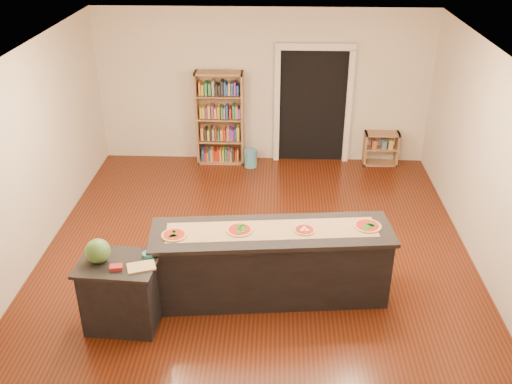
{
  "coord_description": "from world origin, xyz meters",
  "views": [
    {
      "loc": [
        0.27,
        -6.46,
        4.52
      ],
      "look_at": [
        0.0,
        0.2,
        1.0
      ],
      "focal_mm": 40.0,
      "sensor_mm": 36.0,
      "label": 1
    }
  ],
  "objects_px": {
    "side_counter": "(121,293)",
    "bookshelf": "(220,119)",
    "watermelon": "(98,251)",
    "kitchen_island": "(271,263)",
    "low_shelf": "(381,148)",
    "waste_bin": "(251,158)"
  },
  "relations": [
    {
      "from": "watermelon",
      "to": "bookshelf",
      "type": "bearing_deg",
      "value": 78.82
    },
    {
      "from": "waste_bin",
      "to": "side_counter",
      "type": "bearing_deg",
      "value": -106.06
    },
    {
      "from": "kitchen_island",
      "to": "side_counter",
      "type": "bearing_deg",
      "value": -166.31
    },
    {
      "from": "kitchen_island",
      "to": "low_shelf",
      "type": "bearing_deg",
      "value": 58.22
    },
    {
      "from": "side_counter",
      "to": "bookshelf",
      "type": "distance_m",
      "value": 4.66
    },
    {
      "from": "kitchen_island",
      "to": "watermelon",
      "type": "bearing_deg",
      "value": -168.4
    },
    {
      "from": "low_shelf",
      "to": "waste_bin",
      "type": "xyz_separation_m",
      "value": [
        -2.41,
        -0.2,
        -0.14
      ]
    },
    {
      "from": "kitchen_island",
      "to": "waste_bin",
      "type": "xyz_separation_m",
      "value": [
        -0.45,
        3.8,
        -0.31
      ]
    },
    {
      "from": "low_shelf",
      "to": "watermelon",
      "type": "xyz_separation_m",
      "value": [
        -3.87,
        -4.6,
        0.7
      ]
    },
    {
      "from": "side_counter",
      "to": "bookshelf",
      "type": "height_order",
      "value": "bookshelf"
    },
    {
      "from": "low_shelf",
      "to": "side_counter",
      "type": "bearing_deg",
      "value": -128.58
    },
    {
      "from": "bookshelf",
      "to": "watermelon",
      "type": "xyz_separation_m",
      "value": [
        -0.91,
        -4.58,
        0.15
      ]
    },
    {
      "from": "side_counter",
      "to": "low_shelf",
      "type": "bearing_deg",
      "value": 54.89
    },
    {
      "from": "low_shelf",
      "to": "waste_bin",
      "type": "bearing_deg",
      "value": -175.19
    },
    {
      "from": "low_shelf",
      "to": "watermelon",
      "type": "distance_m",
      "value": 6.05
    },
    {
      "from": "bookshelf",
      "to": "waste_bin",
      "type": "xyz_separation_m",
      "value": [
        0.56,
        -0.18,
        -0.69
      ]
    },
    {
      "from": "bookshelf",
      "to": "waste_bin",
      "type": "height_order",
      "value": "bookshelf"
    },
    {
      "from": "low_shelf",
      "to": "bookshelf",
      "type": "bearing_deg",
      "value": -179.64
    },
    {
      "from": "bookshelf",
      "to": "watermelon",
      "type": "relative_size",
      "value": 6.23
    },
    {
      "from": "bookshelf",
      "to": "low_shelf",
      "type": "height_order",
      "value": "bookshelf"
    },
    {
      "from": "bookshelf",
      "to": "waste_bin",
      "type": "bearing_deg",
      "value": -18.05
    },
    {
      "from": "waste_bin",
      "to": "kitchen_island",
      "type": "bearing_deg",
      "value": -83.32
    }
  ]
}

